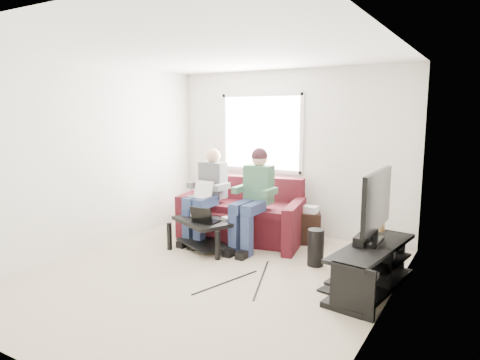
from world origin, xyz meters
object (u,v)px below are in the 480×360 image
coffee_table (203,228)px  tv (377,203)px  tv_stand (371,270)px  subwoofer (316,247)px  sofa (242,217)px  end_table (309,226)px

coffee_table → tv: bearing=-1.7°
coffee_table → tv: tv is taller
coffee_table → tv_stand: 2.40m
tv_stand → subwoofer: bearing=153.3°
coffee_table → tv_stand: size_ratio=0.66×
sofa → end_table: size_ratio=3.80×
sofa → tv_stand: sofa is taller
sofa → tv_stand: bearing=-23.6°
coffee_table → tv: 2.47m
sofa → tv: tv is taller
sofa → subwoofer: sofa is taller
tv → end_table: bearing=136.6°
subwoofer → tv_stand: bearing=-26.7°
tv → tv_stand: bearing=-88.5°
tv → end_table: size_ratio=1.94×
subwoofer → end_table: end_table is taller
coffee_table → subwoofer: subwoofer is taller
coffee_table → tv_stand: tv_stand is taller
coffee_table → end_table: (1.17, 1.08, -0.07)m
tv_stand → coffee_table: bearing=175.9°
end_table → tv: bearing=-43.4°
coffee_table → tv: size_ratio=0.93×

